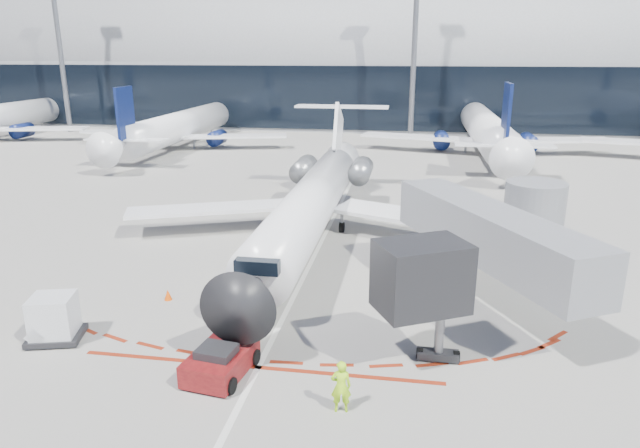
% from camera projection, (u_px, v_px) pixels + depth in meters
% --- Properties ---
extents(ground, '(260.00, 260.00, 0.00)m').
position_uv_depth(ground, '(311.00, 262.00, 32.48)').
color(ground, gray).
rests_on(ground, ground).
extents(apron_centerline, '(0.25, 40.00, 0.01)m').
position_uv_depth(apron_centerline, '(317.00, 250.00, 34.36)').
color(apron_centerline, silver).
rests_on(apron_centerline, ground).
extents(apron_stop_bar, '(14.00, 0.25, 0.01)m').
position_uv_depth(apron_stop_bar, '(258.00, 367.00, 21.62)').
color(apron_stop_bar, maroon).
rests_on(apron_stop_bar, ground).
extents(terminal_building, '(150.00, 24.15, 24.00)m').
position_uv_depth(terminal_building, '(382.00, 70.00, 91.34)').
color(terminal_building, '#9A9DA0').
rests_on(terminal_building, ground).
extents(jet_bridge, '(10.03, 15.20, 4.90)m').
position_uv_depth(jet_bridge, '(501.00, 236.00, 27.24)').
color(jet_bridge, gray).
rests_on(jet_bridge, ground).
extents(light_mast_west, '(0.70, 0.70, 25.00)m').
position_uv_depth(light_mast_west, '(59.00, 44.00, 81.11)').
color(light_mast_west, slate).
rests_on(light_mast_west, ground).
extents(light_mast_centre, '(0.70, 0.70, 25.00)m').
position_uv_depth(light_mast_centre, '(415.00, 43.00, 73.39)').
color(light_mast_centre, slate).
rests_on(light_mast_centre, ground).
extents(regional_jet, '(24.90, 30.71, 7.69)m').
position_uv_depth(regional_jet, '(314.00, 199.00, 35.90)').
color(regional_jet, white).
rests_on(regional_jet, ground).
extents(pushback_tug, '(2.41, 4.87, 1.24)m').
position_uv_depth(pushback_tug, '(221.00, 361.00, 21.02)').
color(pushback_tug, '#4E0B0E').
rests_on(pushback_tug, ground).
extents(ramp_worker, '(0.75, 0.56, 1.87)m').
position_uv_depth(ramp_worker, '(341.00, 386.00, 18.75)').
color(ramp_worker, '#B4FF1A').
rests_on(ramp_worker, ground).
extents(uld_container, '(2.46, 2.25, 1.95)m').
position_uv_depth(uld_container, '(54.00, 319.00, 23.41)').
color(uld_container, black).
rests_on(uld_container, ground).
extents(safety_cone_left, '(0.38, 0.38, 0.52)m').
position_uv_depth(safety_cone_left, '(168.00, 295.00, 27.42)').
color(safety_cone_left, '#E64904').
rests_on(safety_cone_left, ground).
extents(bg_airliner_1, '(31.44, 33.29, 10.17)m').
position_uv_depth(bg_airliner_1, '(179.00, 106.00, 69.80)').
color(bg_airliner_1, white).
rests_on(bg_airliner_1, ground).
extents(bg_airliner_2, '(33.88, 35.87, 10.96)m').
position_uv_depth(bg_airliner_2, '(487.00, 105.00, 65.81)').
color(bg_airliner_2, white).
rests_on(bg_airliner_2, ground).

